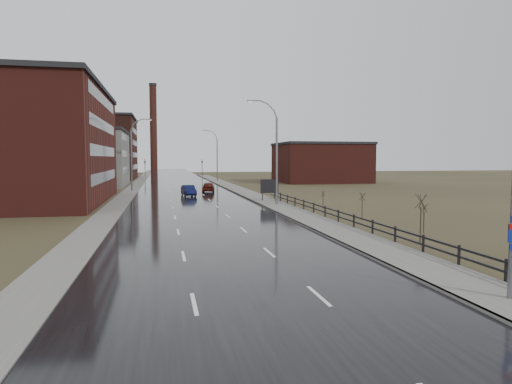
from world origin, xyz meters
name	(u,v)px	position (x,y,z in m)	size (l,w,h in m)	color
ground	(288,346)	(0.00, 0.00, 0.00)	(320.00, 320.00, 0.00)	#2D2819
road	(184,191)	(0.00, 60.00, 0.03)	(14.00, 300.00, 0.06)	black
sidewalk_right	(277,206)	(8.60, 35.00, 0.09)	(3.20, 180.00, 0.18)	#595651
curb_right	(263,206)	(7.08, 35.00, 0.09)	(0.16, 180.00, 0.18)	slate
sidewalk_left	(130,192)	(-8.20, 60.00, 0.06)	(2.40, 260.00, 0.12)	#595651
warehouse_near	(3,144)	(-20.99, 45.00, 6.76)	(22.44, 28.56, 13.50)	#471914
warehouse_mid	(81,158)	(-17.99, 78.00, 5.26)	(16.32, 20.40, 10.50)	slate
warehouse_far	(81,148)	(-22.99, 108.00, 7.76)	(26.52, 24.48, 15.50)	#331611
building_right	(321,162)	(30.30, 82.00, 4.26)	(18.36, 16.32, 8.50)	#471914
smokestack	(153,128)	(-6.00, 150.00, 15.50)	(2.70, 2.70, 30.70)	#331611
streetlight_main	(509,132)	(8.47, 2.00, 6.06)	(3.91, 0.29, 12.11)	slate
streetlight_right_mid	(274,152)	(8.50, 36.00, 5.84)	(3.36, 0.28, 11.35)	slate
streetlight_left	(133,154)	(-7.70, 62.00, 5.84)	(3.36, 0.28, 11.35)	slate
streetlight_right_far	(216,155)	(8.50, 90.00, 5.84)	(3.36, 0.28, 11.35)	slate
guardrail	(358,221)	(10.30, 18.31, 0.71)	(0.10, 53.05, 1.10)	black
shrub_c	(421,218)	(11.86, 12.83, 1.61)	(0.71, 0.75, 3.03)	#382D23
shrub_d	(424,217)	(14.40, 16.54, 1.08)	(0.49, 0.51, 2.03)	#382D23
shrub_e	(362,205)	(13.08, 23.66, 1.22)	(0.54, 0.57, 2.29)	#382D23
shrub_f	(323,199)	(13.01, 32.93, 0.94)	(0.43, 0.45, 1.77)	#382D23
billboard	(269,187)	(9.10, 40.64, 1.78)	(2.18, 0.17, 2.67)	black
traffic_light_left	(145,160)	(-8.00, 120.00, 4.60)	(0.58, 2.73, 5.30)	black
traffic_light_right	(202,160)	(8.00, 120.00, 4.60)	(0.58, 2.73, 5.30)	black
car_near	(189,191)	(0.16, 50.54, 0.73)	(1.54, 4.42, 1.46)	#0A0F36
car_far	(208,187)	(3.51, 57.13, 0.77)	(1.82, 4.53, 1.54)	#42110B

